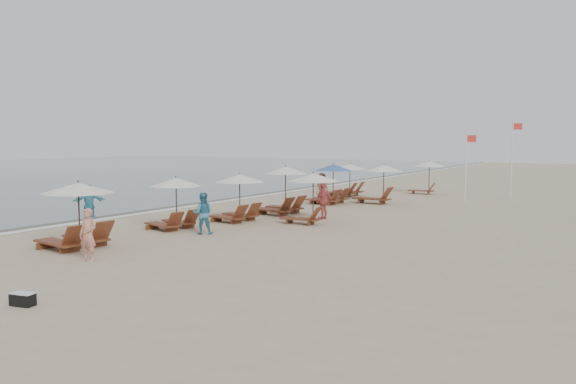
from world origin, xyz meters
The scene contains 20 objects.
ground centered at (0.00, 0.00, 0.00)m, with size 160.00×160.00×0.00m, color tan.
wet_sand_band centered at (-12.50, 10.00, 0.00)m, with size 3.20×140.00×0.01m, color #6B5E4C.
foam_line centered at (-11.20, 10.00, 0.01)m, with size 0.50×140.00×0.02m, color white.
lounger_station_0 centered at (-6.34, -3.97, 1.14)m, with size 2.74×2.42×2.24m.
lounger_station_1 centered at (-6.44, 0.87, 1.09)m, with size 2.39×2.07×2.13m.
lounger_station_2 centered at (-5.53, 3.99, 1.12)m, with size 2.51×2.24×2.14m.
lounger_station_3 centered at (-5.19, 7.21, 1.11)m, with size 2.61×2.18×2.36m.
lounger_station_4 centered at (-5.29, 12.53, 1.10)m, with size 2.56×2.20×2.28m.
lounger_station_5 centered at (-6.42, 17.08, 1.02)m, with size 2.63×2.19×2.11m.
inland_station_0 centered at (-2.39, 5.06, 1.48)m, with size 2.54×2.24×2.22m.
inland_station_1 centered at (-2.97, 14.10, 1.28)m, with size 2.84×2.24×2.22m.
inland_station_2 centered at (-2.45, 21.32, 1.50)m, with size 2.52×2.24×2.22m.
beachgoer_near centered at (-4.26, -5.11, 0.81)m, with size 0.59×0.39×1.62m, color tan.
beachgoer_mid_a centered at (-4.58, 0.57, 0.82)m, with size 0.79×0.62×1.63m, color teal.
beachgoer_far_a centered at (-2.57, 6.75, 0.85)m, with size 1.00×0.42×1.70m, color #C85150.
beachgoer_far_b centered at (-5.80, 12.57, 0.88)m, with size 0.86×0.56×1.76m, color #9F7656.
waterline_walker centered at (-12.16, 1.32, 0.79)m, with size 1.47×0.47×1.58m, color teal.
duffel_bag centered at (-1.70, -8.96, 0.15)m, with size 0.58×0.37×0.30m.
flag_pole_near centered at (1.19, 17.45, 2.31)m, with size 0.60×0.08×4.14m.
flag_pole_far centered at (2.93, 21.79, 2.71)m, with size 0.59×0.08×4.91m.
Camera 1 is at (9.79, -16.33, 3.67)m, focal length 35.42 mm.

